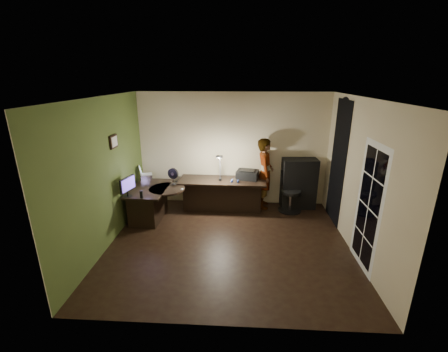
# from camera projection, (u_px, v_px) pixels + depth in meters

# --- Properties ---
(floor) EXTENTS (4.50, 4.00, 0.01)m
(floor) POSITION_uv_depth(u_px,v_px,m) (229.00, 243.00, 5.71)
(floor) COLOR black
(floor) RESTS_ON ground
(ceiling) EXTENTS (4.50, 4.00, 0.01)m
(ceiling) POSITION_uv_depth(u_px,v_px,m) (229.00, 97.00, 4.86)
(ceiling) COLOR silver
(ceiling) RESTS_ON floor
(wall_back) EXTENTS (4.50, 0.01, 2.70)m
(wall_back) POSITION_uv_depth(u_px,v_px,m) (233.00, 150.00, 7.18)
(wall_back) COLOR beige
(wall_back) RESTS_ON floor
(wall_front) EXTENTS (4.50, 0.01, 2.70)m
(wall_front) POSITION_uv_depth(u_px,v_px,m) (222.00, 232.00, 3.39)
(wall_front) COLOR beige
(wall_front) RESTS_ON floor
(wall_left) EXTENTS (0.01, 4.00, 2.70)m
(wall_left) POSITION_uv_depth(u_px,v_px,m) (105.00, 174.00, 5.41)
(wall_left) COLOR beige
(wall_left) RESTS_ON floor
(wall_right) EXTENTS (0.01, 4.00, 2.70)m
(wall_right) POSITION_uv_depth(u_px,v_px,m) (359.00, 179.00, 5.16)
(wall_right) COLOR beige
(wall_right) RESTS_ON floor
(green_wall_overlay) EXTENTS (0.00, 4.00, 2.70)m
(green_wall_overlay) POSITION_uv_depth(u_px,v_px,m) (105.00, 174.00, 5.41)
(green_wall_overlay) COLOR #465924
(green_wall_overlay) RESTS_ON floor
(arched_doorway) EXTENTS (0.01, 0.90, 2.60)m
(arched_doorway) POSITION_uv_depth(u_px,v_px,m) (338.00, 163.00, 6.27)
(arched_doorway) COLOR black
(arched_doorway) RESTS_ON floor
(french_door) EXTENTS (0.02, 0.92, 2.10)m
(french_door) POSITION_uv_depth(u_px,v_px,m) (368.00, 208.00, 4.74)
(french_door) COLOR white
(french_door) RESTS_ON floor
(framed_picture) EXTENTS (0.04, 0.30, 0.25)m
(framed_picture) POSITION_uv_depth(u_px,v_px,m) (113.00, 142.00, 5.67)
(framed_picture) COLOR black
(framed_picture) RESTS_ON wall_left
(desk_left) EXTENTS (0.81, 1.28, 0.73)m
(desk_left) POSITION_uv_depth(u_px,v_px,m) (151.00, 203.00, 6.61)
(desk_left) COLOR black
(desk_left) RESTS_ON floor
(desk_right) EXTENTS (2.02, 0.74, 0.75)m
(desk_right) POSITION_uv_depth(u_px,v_px,m) (222.00, 195.00, 7.04)
(desk_right) COLOR black
(desk_right) RESTS_ON floor
(cabinet) EXTENTS (0.83, 0.45, 1.20)m
(cabinet) POSITION_uv_depth(u_px,v_px,m) (299.00, 183.00, 7.12)
(cabinet) COLOR black
(cabinet) RESTS_ON floor
(laptop_stand) EXTENTS (0.32, 0.30, 0.11)m
(laptop_stand) POSITION_uv_depth(u_px,v_px,m) (146.00, 177.00, 7.08)
(laptop_stand) COLOR silver
(laptop_stand) RESTS_ON desk_left
(laptop) EXTENTS (0.37, 0.36, 0.20)m
(laptop) POSITION_uv_depth(u_px,v_px,m) (146.00, 170.00, 7.02)
(laptop) COLOR silver
(laptop) RESTS_ON laptop_stand
(monitor) EXTENTS (0.21, 0.47, 0.30)m
(monitor) POSITION_uv_depth(u_px,v_px,m) (127.00, 190.00, 6.00)
(monitor) COLOR black
(monitor) RESTS_ON desk_left
(mouse) EXTENTS (0.08, 0.09, 0.03)m
(mouse) POSITION_uv_depth(u_px,v_px,m) (182.00, 189.00, 6.41)
(mouse) COLOR silver
(mouse) RESTS_ON desk_left
(phone) EXTENTS (0.11, 0.16, 0.01)m
(phone) POSITION_uv_depth(u_px,v_px,m) (177.00, 182.00, 6.86)
(phone) COLOR black
(phone) RESTS_ON desk_left
(pen) EXTENTS (0.03, 0.13, 0.01)m
(pen) POSITION_uv_depth(u_px,v_px,m) (155.00, 186.00, 6.63)
(pen) COLOR black
(pen) RESTS_ON desk_left
(speaker) EXTENTS (0.07, 0.07, 0.16)m
(speaker) POSITION_uv_depth(u_px,v_px,m) (141.00, 195.00, 5.93)
(speaker) COLOR black
(speaker) RESTS_ON desk_left
(notepad) EXTENTS (0.18, 0.22, 0.01)m
(notepad) POSITION_uv_depth(u_px,v_px,m) (151.00, 192.00, 6.30)
(notepad) COLOR silver
(notepad) RESTS_ON desk_left
(desk_fan) EXTENTS (0.27, 0.20, 0.37)m
(desk_fan) POSITION_uv_depth(u_px,v_px,m) (173.00, 176.00, 6.58)
(desk_fan) COLOR black
(desk_fan) RESTS_ON desk_right
(headphones) EXTENTS (0.19, 0.12, 0.08)m
(headphones) POSITION_uv_depth(u_px,v_px,m) (235.00, 181.00, 6.74)
(headphones) COLOR #203895
(headphones) RESTS_ON desk_right
(printer) EXTENTS (0.55, 0.47, 0.22)m
(printer) POSITION_uv_depth(u_px,v_px,m) (247.00, 174.00, 6.96)
(printer) COLOR black
(printer) RESTS_ON desk_right
(desk_lamp) EXTENTS (0.26, 0.35, 0.70)m
(desk_lamp) POSITION_uv_depth(u_px,v_px,m) (220.00, 166.00, 6.74)
(desk_lamp) COLOR black
(desk_lamp) RESTS_ON desk_right
(office_chair) EXTENTS (0.62, 0.62, 0.96)m
(office_chair) POSITION_uv_depth(u_px,v_px,m) (291.00, 192.00, 6.95)
(office_chair) COLOR black
(office_chair) RESTS_ON floor
(person) EXTENTS (0.42, 0.61, 1.68)m
(person) POSITION_uv_depth(u_px,v_px,m) (265.00, 173.00, 7.07)
(person) COLOR #D8A88C
(person) RESTS_ON floor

